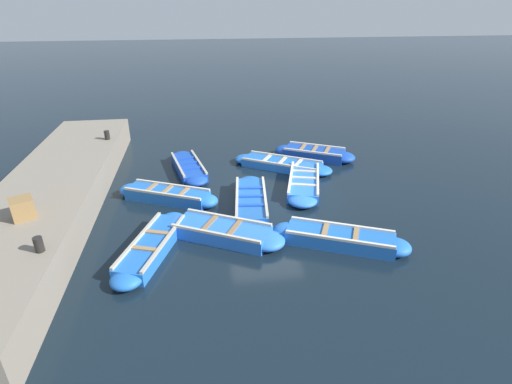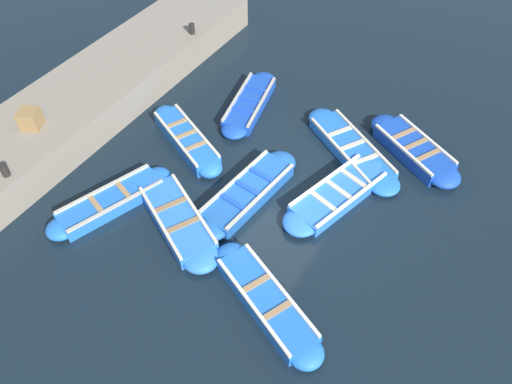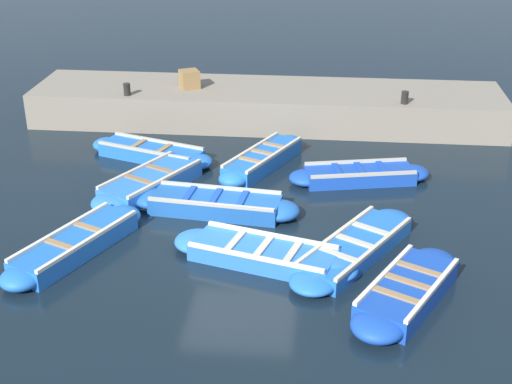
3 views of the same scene
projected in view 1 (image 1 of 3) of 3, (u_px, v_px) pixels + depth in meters
The scene contains 14 objects.
ground_plane at pixel (265, 197), 13.47m from camera, with size 120.00×120.00×0.00m, color black.
boat_mid_row at pixel (251, 202), 12.77m from camera, with size 1.31×3.89×0.44m.
boat_alongside at pixel (189, 167), 15.43m from camera, with size 1.55×3.59×0.39m.
boat_centre at pixel (282, 164), 15.72m from camera, with size 3.89×2.83×0.37m.
boat_near_quay at pixel (340, 239), 10.79m from camera, with size 3.69×2.24×0.44m.
boat_far_corner at pixel (152, 246), 10.48m from camera, with size 1.92×3.64×0.42m.
boat_stern_in at pixel (168, 195), 13.15m from camera, with size 3.50×2.17×0.46m.
boat_broadside at pixel (304, 182), 14.17m from camera, with size 1.97×3.93×0.40m.
boat_tucked at pixel (222, 232), 11.11m from camera, with size 3.64×2.53×0.45m.
boat_bow_out at pixel (314, 154), 16.69m from camera, with size 3.41×2.42×0.47m.
quay_wall at pixel (51, 196), 12.38m from camera, with size 2.81×13.84×1.03m.
bollard_north at pixel (39, 244), 8.71m from camera, with size 0.20×0.20×0.35m, color black.
bollard_mid_north at pixel (107, 135), 15.72m from camera, with size 0.20×0.20×0.35m, color black.
wooden_crate at pixel (23, 208), 10.03m from camera, with size 0.53×0.53×0.53m, color olive.
Camera 1 is at (-2.02, -11.88, 6.03)m, focal length 28.00 mm.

